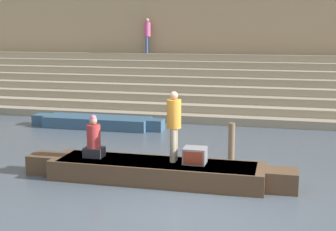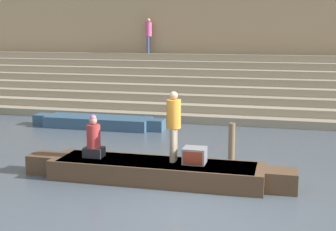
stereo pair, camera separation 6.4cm
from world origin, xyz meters
The scene contains 10 objects.
ground_plane centered at (0.00, 0.00, 0.00)m, with size 120.00×120.00×0.00m, color #4C5660.
ghat_steps centered at (0.00, 11.02, 0.86)m, with size 36.00×5.24×2.42m.
back_wall centered at (0.00, 13.47, 3.73)m, with size 34.20×1.28×7.52m.
rowboat_main centered at (-1.17, 0.71, 0.25)m, with size 6.54×1.32×0.48m.
person_standing centered at (-0.77, 0.86, 1.44)m, with size 0.34×0.34×1.67m.
person_rowing centered at (-2.76, 0.76, 0.90)m, with size 0.47×0.37×1.05m.
tv_set centered at (-0.25, 0.79, 0.67)m, with size 0.53×0.48×0.38m.
moored_boat_shore centered at (-4.91, 6.17, 0.22)m, with size 5.02×1.12×0.40m.
mooring_post centered at (0.40, 2.70, 0.55)m, with size 0.17×0.17×1.10m, color brown.
person_on_steps centered at (-4.81, 12.55, 3.40)m, with size 0.32×0.32×1.69m.
Camera 2 is at (1.71, -9.61, 3.56)m, focal length 50.00 mm.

